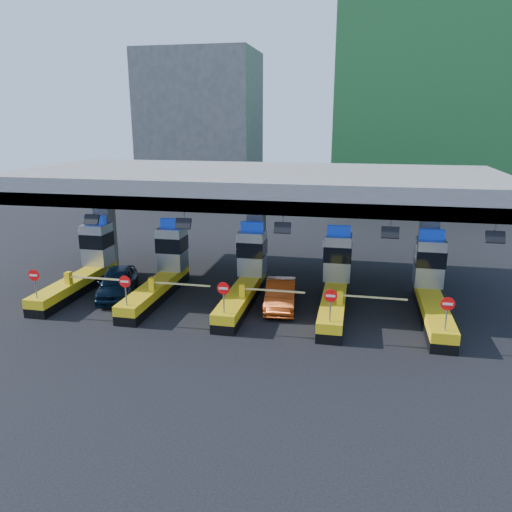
# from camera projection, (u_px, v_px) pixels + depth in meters

# --- Properties ---
(ground) EXTENTS (120.00, 120.00, 0.00)m
(ground) POSITION_uv_depth(u_px,v_px,m) (246.00, 300.00, 28.37)
(ground) COLOR black
(ground) RESTS_ON ground
(toll_canopy) EXTENTS (28.00, 12.09, 7.00)m
(toll_canopy) POSITION_uv_depth(u_px,v_px,m) (256.00, 186.00, 29.45)
(toll_canopy) COLOR slate
(toll_canopy) RESTS_ON ground
(toll_lane_far_left) EXTENTS (4.43, 8.00, 4.16)m
(toll_lane_far_left) POSITION_uv_depth(u_px,v_px,m) (86.00, 265.00, 30.22)
(toll_lane_far_left) COLOR black
(toll_lane_far_left) RESTS_ON ground
(toll_lane_left) EXTENTS (4.43, 8.00, 4.16)m
(toll_lane_left) POSITION_uv_depth(u_px,v_px,m) (164.00, 270.00, 29.24)
(toll_lane_left) COLOR black
(toll_lane_left) RESTS_ON ground
(toll_lane_center) EXTENTS (4.43, 8.00, 4.16)m
(toll_lane_center) POSITION_uv_depth(u_px,v_px,m) (247.00, 275.00, 28.26)
(toll_lane_center) COLOR black
(toll_lane_center) RESTS_ON ground
(toll_lane_right) EXTENTS (4.43, 8.00, 4.16)m
(toll_lane_right) POSITION_uv_depth(u_px,v_px,m) (336.00, 280.00, 27.28)
(toll_lane_right) COLOR black
(toll_lane_right) RESTS_ON ground
(toll_lane_far_right) EXTENTS (4.43, 8.00, 4.16)m
(toll_lane_far_right) POSITION_uv_depth(u_px,v_px,m) (431.00, 286.00, 26.29)
(toll_lane_far_right) COLOR black
(toll_lane_far_right) RESTS_ON ground
(bg_building_scaffold) EXTENTS (18.00, 12.00, 28.00)m
(bg_building_scaffold) POSITION_uv_depth(u_px,v_px,m) (424.00, 79.00, 52.50)
(bg_building_scaffold) COLOR #1E5926
(bg_building_scaffold) RESTS_ON ground
(bg_building_concrete) EXTENTS (14.00, 10.00, 18.00)m
(bg_building_concrete) POSITION_uv_depth(u_px,v_px,m) (201.00, 127.00, 62.71)
(bg_building_concrete) COLOR #4C4C49
(bg_building_concrete) RESTS_ON ground
(van) EXTENTS (3.31, 5.19, 1.65)m
(van) POSITION_uv_depth(u_px,v_px,m) (117.00, 283.00, 28.71)
(van) COLOR black
(van) RESTS_ON ground
(red_car) EXTENTS (2.05, 4.62, 1.47)m
(red_car) POSITION_uv_depth(u_px,v_px,m) (280.00, 294.00, 27.05)
(red_car) COLOR #A0360C
(red_car) RESTS_ON ground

